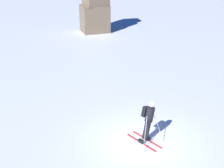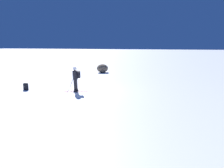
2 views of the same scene
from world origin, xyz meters
The scene contains 4 objects.
ground_plane centered at (0.00, 0.00, 0.00)m, with size 300.00×300.00×0.00m, color white.
skier centered at (0.26, 0.10, 1.01)m, with size 1.32×1.75×1.82m.
spare_backpack centered at (0.70, -3.70, 0.24)m, with size 0.28×0.34×0.50m.
exposed_boulder_0 centered at (-10.60, -2.01, 0.49)m, with size 1.52×1.29×0.99m, color #7A664C.
Camera 2 is at (13.47, 7.03, 3.21)m, focal length 35.00 mm.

